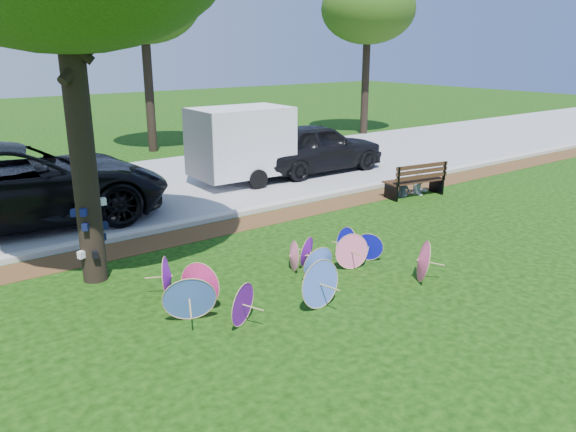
# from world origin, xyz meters

# --- Properties ---
(ground) EXTENTS (90.00, 90.00, 0.00)m
(ground) POSITION_xyz_m (0.00, 0.00, 0.00)
(ground) COLOR black
(ground) RESTS_ON ground
(mulch_strip) EXTENTS (90.00, 1.00, 0.01)m
(mulch_strip) POSITION_xyz_m (0.00, 4.50, 0.01)
(mulch_strip) COLOR #472D16
(mulch_strip) RESTS_ON ground
(curb) EXTENTS (90.00, 0.30, 0.12)m
(curb) POSITION_xyz_m (0.00, 5.20, 0.06)
(curb) COLOR #B7B5AD
(curb) RESTS_ON ground
(street) EXTENTS (90.00, 8.00, 0.01)m
(street) POSITION_xyz_m (0.00, 9.35, 0.01)
(street) COLOR gray
(street) RESTS_ON ground
(parasol_pile) EXTENTS (4.95, 2.88, 0.85)m
(parasol_pile) POSITION_xyz_m (-0.44, 0.74, 0.37)
(parasol_pile) COLOR #E2477A
(parasol_pile) RESTS_ON ground
(black_van) EXTENTS (7.44, 3.99, 1.99)m
(black_van) POSITION_xyz_m (-3.37, 7.66, 0.99)
(black_van) COLOR black
(black_van) RESTS_ON ground
(dark_pickup) EXTENTS (5.00, 2.08, 1.69)m
(dark_pickup) POSITION_xyz_m (6.14, 8.02, 0.85)
(dark_pickup) COLOR black
(dark_pickup) RESTS_ON ground
(cargo_trailer) EXTENTS (2.99, 1.93, 2.66)m
(cargo_trailer) POSITION_xyz_m (3.26, 8.12, 1.33)
(cargo_trailer) COLOR white
(cargo_trailer) RESTS_ON ground
(park_bench) EXTENTS (1.95, 0.98, 0.97)m
(park_bench) POSITION_xyz_m (6.37, 3.83, 0.49)
(park_bench) COLOR black
(park_bench) RESTS_ON ground
(person_left) EXTENTS (0.45, 0.37, 1.06)m
(person_left) POSITION_xyz_m (6.02, 3.88, 0.53)
(person_left) COLOR #373E4C
(person_left) RESTS_ON ground
(person_right) EXTENTS (0.62, 0.51, 1.20)m
(person_right) POSITION_xyz_m (6.72, 3.88, 0.60)
(person_right) COLOR silver
(person_right) RESTS_ON ground
(bg_trees) EXTENTS (27.86, 6.05, 7.40)m
(bg_trees) POSITION_xyz_m (2.40, 14.46, 5.77)
(bg_trees) COLOR black
(bg_trees) RESTS_ON ground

